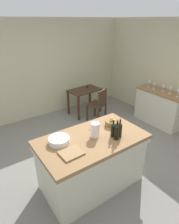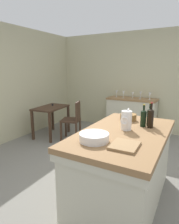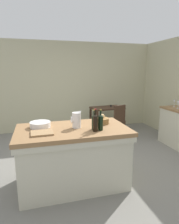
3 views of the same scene
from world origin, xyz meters
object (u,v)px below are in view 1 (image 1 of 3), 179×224
wash_bowl (59,140)px  wine_glass_right (154,85)px  island_table (92,160)px  wine_bottle_green (117,132)px  wine_glass_middle (163,87)px  cutting_board (71,153)px  wine_glass_far_right (149,82)px  bread_basket (112,122)px  pitcher (95,130)px  wine_bottle_dark (120,129)px  wine_bottle_amber (113,129)px  wine_glass_far_left (178,92)px  side_cabinet (159,107)px  wine_glass_left (171,89)px  wooden_chair (98,104)px  writing_desk (85,93)px

wash_bowl → wine_glass_right: (3.11, 0.77, 0.06)m
island_table → wine_bottle_green: bearing=-39.8°
island_table → wine_glass_middle: bearing=14.8°
cutting_board → wine_glass_right: (3.10, 1.10, 0.09)m
wine_glass_far_right → bread_basket: bearing=-154.8°
island_table → pitcher: (0.06, 0.01, 0.55)m
pitcher → wine_glass_right: (2.59, 0.94, -0.01)m
wine_bottle_dark → wine_bottle_amber: bearing=141.0°
cutting_board → wine_bottle_dark: 0.83m
wine_bottle_dark → wine_bottle_green: 0.09m
wine_glass_far_left → wine_bottle_amber: bearing=-170.0°
side_cabinet → wine_bottle_amber: bearing=-160.3°
island_table → wine_glass_left: size_ratio=9.29×
pitcher → wash_bowl: (-0.53, 0.17, -0.08)m
wine_bottle_dark → wine_glass_far_left: (2.30, 0.48, -0.02)m
island_table → wine_bottle_green: wine_bottle_green is taller
wine_glass_left → side_cabinet: bearing=94.1°
wash_bowl → wine_glass_left: size_ratio=1.73×
island_table → wine_bottle_green: size_ratio=5.10×
wine_bottle_green → pitcher: bearing=132.7°
wooden_chair → wash_bowl: (-1.92, -1.56, 0.46)m
island_table → wine_glass_far_left: 2.74m
side_cabinet → wine_glass_far_left: (-0.03, -0.44, 0.57)m
wine_glass_far_right → wine_bottle_dark: bearing=-149.8°
wine_glass_middle → cutting_board: bearing=-164.6°
wine_glass_far_right → pitcher: bearing=-156.5°
side_cabinet → cutting_board: bearing=-164.5°
island_table → wooden_chair: size_ratio=1.81×
bread_basket → wooden_chair: bearing=59.4°
wine_bottle_amber → wine_glass_far_left: size_ratio=1.66×
island_table → wine_glass_far_right: bearing=23.1°
pitcher → bread_basket: size_ratio=1.21×
cutting_board → wine_bottle_amber: wine_bottle_amber is taller
wine_glass_right → island_table: bearing=-160.4°
side_cabinet → wine_glass_right: 0.62m
wine_glass_left → wine_glass_middle: 0.20m
wooden_chair → wine_glass_right: (1.19, -0.79, 0.52)m
wine_bottle_amber → wine_glass_middle: (2.42, 0.86, -0.03)m
side_cabinet → island_table: bearing=-165.0°
wash_bowl → wine_bottle_dark: size_ratio=1.01×
island_table → pitcher: bearing=5.3°
writing_desk → wine_bottle_green: (-1.15, -2.60, 0.43)m
island_table → side_cabinet: island_table is taller
pitcher → wine_bottle_green: size_ratio=0.85×
bread_basket → writing_desk: bearing=67.4°
writing_desk → cutting_board: size_ratio=3.20×
wine_glass_far_left → bread_basket: bearing=-175.8°
wine_bottle_green → wine_glass_far_left: size_ratio=1.85×
island_table → wine_glass_right: (2.65, 0.94, 0.53)m
wine_bottle_amber → island_table: bearing=154.1°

